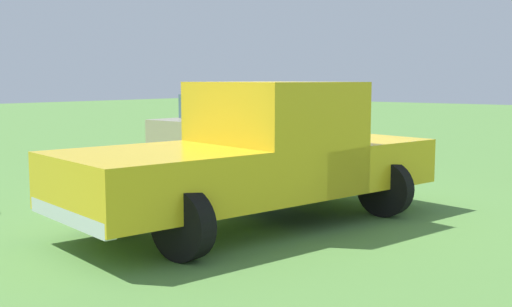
% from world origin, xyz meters
% --- Properties ---
extents(ground_plane, '(80.00, 80.00, 0.00)m').
position_xyz_m(ground_plane, '(0.00, 0.00, 0.00)').
color(ground_plane, '#54843D').
extents(pickup_truck, '(2.85, 5.30, 1.79)m').
position_xyz_m(pickup_truck, '(0.26, -0.69, 0.92)').
color(pickup_truck, black).
rests_on(pickup_truck, ground_plane).
extents(sedan_far, '(2.23, 4.45, 1.44)m').
position_xyz_m(sedan_far, '(-5.71, 5.52, 0.65)').
color(sedan_far, black).
rests_on(sedan_far, ground_plane).
extents(traffic_cone, '(0.32, 0.32, 0.55)m').
position_xyz_m(traffic_cone, '(-3.17, 1.53, 0.28)').
color(traffic_cone, orange).
rests_on(traffic_cone, ground_plane).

